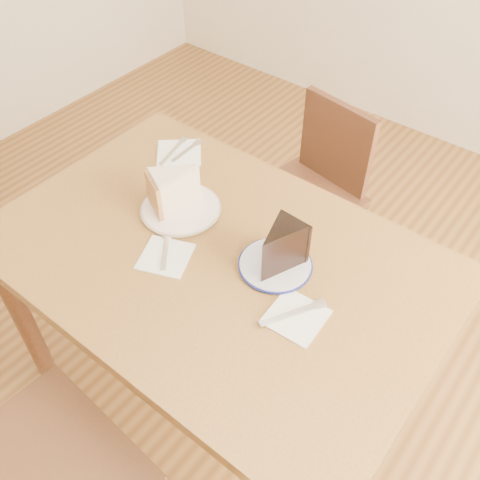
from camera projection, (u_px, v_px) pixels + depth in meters
name	position (u px, v px, depth m)	size (l,w,h in m)	color
ground	(222.00, 394.00, 1.94)	(4.00, 4.00, 0.00)	#4A2E13
table	(216.00, 278.00, 1.47)	(1.20, 0.80, 0.75)	#4C3214
chair_far	(311.00, 192.00, 2.08)	(0.44, 0.44, 0.77)	black
plate_cream	(181.00, 209.00, 1.52)	(0.22, 0.22, 0.01)	white
plate_navy	(275.00, 265.00, 1.37)	(0.18, 0.18, 0.01)	white
carrot_cake	(178.00, 189.00, 1.49)	(0.09, 0.13, 0.10)	white
chocolate_cake	(278.00, 252.00, 1.31)	(0.09, 0.13, 0.12)	black
napkin_cream	(166.00, 256.00, 1.39)	(0.13, 0.13, 0.00)	white
napkin_navy	(296.00, 317.00, 1.26)	(0.13, 0.13, 0.00)	white
napkin_spare	(179.00, 153.00, 1.71)	(0.14, 0.14, 0.00)	white
fork_cream	(165.00, 251.00, 1.40)	(0.01, 0.14, 0.00)	silver
knife_navy	(293.00, 314.00, 1.26)	(0.02, 0.17, 0.00)	silver
fork_spare	(187.00, 151.00, 1.71)	(0.01, 0.14, 0.00)	silver
knife_spare	(173.00, 151.00, 1.71)	(0.01, 0.16, 0.00)	silver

